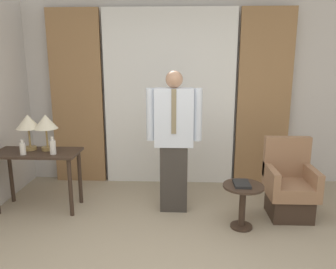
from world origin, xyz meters
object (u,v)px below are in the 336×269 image
Objects in this scene: bottle_near_edge at (23,148)px; armchair at (289,188)px; table_lamp_left at (28,123)px; table_lamp_right at (46,123)px; side_table at (243,199)px; book at (242,184)px; desk at (37,162)px; person at (174,137)px; bottle_by_lamp at (53,147)px.

bottle_near_edge is 3.23m from armchair.
table_lamp_left and table_lamp_right have the same top height.
side_table is 0.18m from book.
table_lamp_left is 0.88× the size of side_table.
desk is 5.64× the size of bottle_near_edge.
armchair is 1.85× the size of side_table.
person reaches higher than armchair.
table_lamp_right reaches higher than desk.
bottle_near_edge is 0.20× the size of armchair.
bottle_near_edge is at bearing 174.21° from book.
bottle_by_lamp is at bearing 172.48° from side_table.
person is (1.45, 0.13, 0.10)m from bottle_by_lamp.
bottle_near_edge is at bearing -178.64° from armchair.
desk is 2.52m from side_table.
bottle_by_lamp is (0.36, -0.18, -0.25)m from table_lamp_left.
table_lamp_right reaches higher than armchair.
side_table is at bearing -28.54° from person.
bottle_near_edge is (-0.21, -0.22, -0.26)m from table_lamp_right.
table_lamp_left is 0.26× the size of person.
bottle_near_edge reaches higher than book.
armchair reaches higher than bottle_near_edge.
table_lamp_right is at bearing 178.20° from person.
bottle_by_lamp is 2.30m from side_table.
book is (0.76, -0.43, -0.42)m from person.
desk is 4.75× the size of bottle_by_lamp.
person is (1.70, 0.03, 0.33)m from desk.
table_lamp_left is 0.34m from bottle_near_edge.
armchair reaches higher than book.
bottle_near_edge is at bearing -134.33° from table_lamp_right.
person is at bearing 5.14° from bottle_by_lamp.
side_table is at bearing -11.33° from table_lamp_right.
bottle_by_lamp is at bearing -21.73° from desk.
person is at bearing 5.28° from bottle_near_edge.
table_lamp_left is at bearing 180.00° from table_lamp_right.
desk is at bearing -36.03° from table_lamp_left.
person reaches higher than book.
bottle_near_edge is 2.64m from side_table.
bottle_by_lamp is 0.92× the size of book.
desk is at bearing 178.89° from armchair.
desk is 1.11× the size of armchair.
desk is 2.32× the size of table_lamp_left.
table_lamp_right is 0.88× the size of side_table.
table_lamp_left is at bearing 169.51° from book.
armchair is (3.19, 0.08, -0.48)m from bottle_near_edge.
desk is at bearing -178.97° from person.
table_lamp_left is 0.48× the size of armchair.
table_lamp_left is at bearing 178.42° from person.
book is (2.21, -0.30, -0.32)m from bottle_by_lamp.
table_lamp_right is 2.46m from book.
table_lamp_right reaches higher than bottle_by_lamp.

